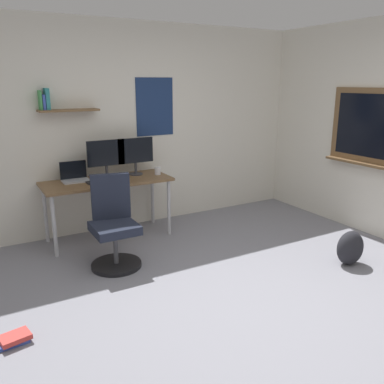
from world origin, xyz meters
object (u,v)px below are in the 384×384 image
object	(u,v)px
desk	(107,186)
book_stack_on_floor	(14,339)
monitor_secondary	(135,153)
computer_mouse	(125,178)
laptop	(75,176)
backpack	(350,248)
office_chair	(114,228)
coffee_mug	(158,171)
monitor_primary	(106,156)
keyboard	(103,181)

from	to	relation	value
desk	book_stack_on_floor	distance (m)	2.21
monitor_secondary	book_stack_on_floor	size ratio (longest dim) A/B	1.90
computer_mouse	book_stack_on_floor	xyz separation A→B (m)	(-1.50, -1.60, -0.72)
laptop	backpack	xyz separation A→B (m)	(2.30, -2.12, -0.61)
office_chair	coffee_mug	xyz separation A→B (m)	(0.85, 0.73, 0.37)
laptop	book_stack_on_floor	xyz separation A→B (m)	(-0.96, -1.82, -0.76)
monitor_primary	keyboard	world-z (taller)	monitor_primary
book_stack_on_floor	computer_mouse	bearing A→B (deg)	46.74
monitor_secondary	coffee_mug	world-z (taller)	monitor_secondary
monitor_primary	book_stack_on_floor	size ratio (longest dim) A/B	1.90
office_chair	backpack	size ratio (longest dim) A/B	2.59
book_stack_on_floor	keyboard	bearing A→B (deg)	52.57
computer_mouse	keyboard	bearing A→B (deg)	180.00
monitor_secondary	coffee_mug	size ratio (longest dim) A/B	5.04
backpack	book_stack_on_floor	size ratio (longest dim) A/B	1.51
computer_mouse	coffee_mug	size ratio (longest dim) A/B	1.13
monitor_primary	book_stack_on_floor	xyz separation A→B (m)	(-1.33, -1.77, -0.97)
monitor_primary	computer_mouse	xyz separation A→B (m)	(0.17, -0.18, -0.25)
monitor_secondary	laptop	bearing A→B (deg)	176.34
office_chair	keyboard	size ratio (longest dim) A/B	2.57
office_chair	book_stack_on_floor	size ratio (longest dim) A/B	3.90
laptop	coffee_mug	world-z (taller)	laptop
backpack	desk	bearing A→B (deg)	134.72
office_chair	backpack	xyz separation A→B (m)	(2.15, -1.22, -0.22)
office_chair	coffee_mug	size ratio (longest dim) A/B	10.33
desk	monitor_secondary	distance (m)	0.55
desk	office_chair	bearing A→B (deg)	-104.29
desk	laptop	distance (m)	0.39
coffee_mug	book_stack_on_floor	size ratio (longest dim) A/B	0.38
book_stack_on_floor	backpack	bearing A→B (deg)	-5.31
book_stack_on_floor	coffee_mug	bearing A→B (deg)	40.15
monitor_primary	monitor_secondary	distance (m)	0.38
monitor_primary	coffee_mug	xyz separation A→B (m)	(0.62, -0.13, -0.22)
office_chair	monitor_secondary	xyz separation A→B (m)	(0.61, 0.85, 0.60)
desk	monitor_secondary	size ratio (longest dim) A/B	3.25
coffee_mug	laptop	bearing A→B (deg)	169.97
backpack	monitor_secondary	bearing A→B (deg)	126.61
computer_mouse	coffee_mug	bearing A→B (deg)	6.35
keyboard	book_stack_on_floor	bearing A→B (deg)	-127.43
desk	laptop	world-z (taller)	laptop
monitor_primary	laptop	bearing A→B (deg)	172.71
keyboard	coffee_mug	bearing A→B (deg)	3.92
monitor_secondary	computer_mouse	distance (m)	0.37
computer_mouse	book_stack_on_floor	size ratio (longest dim) A/B	0.43
backpack	office_chair	bearing A→B (deg)	150.38
monitor_primary	keyboard	bearing A→B (deg)	-122.51
computer_mouse	coffee_mug	world-z (taller)	coffee_mug
keyboard	backpack	bearing A→B (deg)	-43.05
laptop	backpack	size ratio (longest dim) A/B	0.84
coffee_mug	keyboard	bearing A→B (deg)	-176.08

